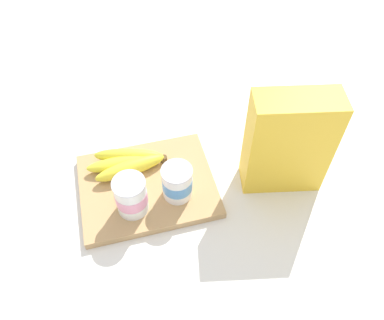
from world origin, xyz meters
name	(u,v)px	position (x,y,z in m)	size (l,w,h in m)	color
ground_plane	(148,188)	(0.00, 0.00, 0.00)	(2.40, 2.40, 0.00)	silver
cutting_board	(147,186)	(0.00, 0.00, 0.01)	(0.30, 0.24, 0.02)	tan
cereal_box	(288,143)	(-0.30, 0.05, 0.12)	(0.17, 0.07, 0.25)	yellow
yogurt_cup_front	(177,182)	(-0.06, 0.04, 0.06)	(0.07, 0.07, 0.08)	white
yogurt_cup_back	(131,196)	(0.04, 0.06, 0.06)	(0.07, 0.07, 0.09)	white
banana_bunch	(129,162)	(0.03, -0.06, 0.04)	(0.18, 0.10, 0.04)	yellow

